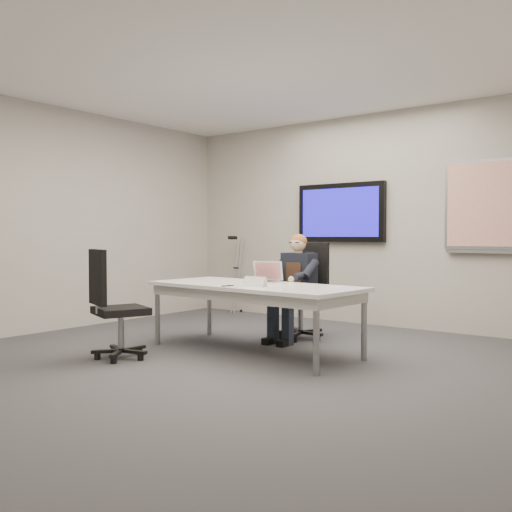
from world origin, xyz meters
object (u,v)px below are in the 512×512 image
Objects in this scene: conference_table at (254,292)px; office_chair_far at (303,309)px; seated_person at (291,298)px; office_chair_near at (116,325)px; laptop at (264,277)px.

office_chair_far is (-0.02, 0.96, -0.27)m from conference_table.
seated_person is (-0.00, -0.24, 0.14)m from office_chair_far.
office_chair_far reaches higher than office_chair_near.
conference_table is at bearing -96.14° from laptop.
office_chair_near is at bearing -140.98° from laptop.
office_chair_far is at bearing 90.28° from seated_person.
laptop is at bearing -93.82° from seated_person.
conference_table is 1.39m from office_chair_near.
seated_person reaches higher than office_chair_far.
office_chair_near is 2.71× the size of laptop.
conference_table is at bearing -107.39° from office_chair_near.
office_chair_far is at bearing 94.95° from conference_table.
laptop is at bearing -90.42° from office_chair_far.
office_chair_far is at bearing -91.06° from office_chair_near.
conference_table is 5.90× the size of laptop.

